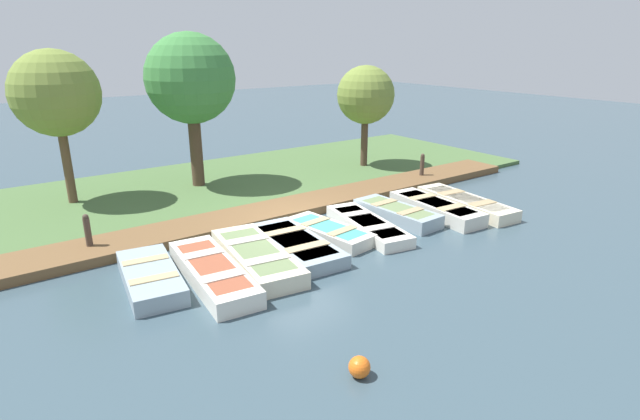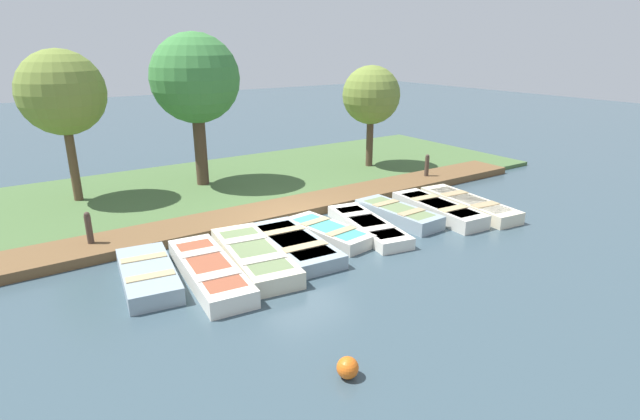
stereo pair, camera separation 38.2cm
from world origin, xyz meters
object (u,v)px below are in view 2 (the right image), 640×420
buoy (348,368)px  rowboat_7 (438,209)px  mooring_post_far (427,168)px  rowboat_5 (368,226)px  park_tree_far_left (62,93)px  park_tree_center (371,96)px  rowboat_1 (209,271)px  rowboat_8 (469,204)px  mooring_post_near (89,232)px  rowboat_3 (294,244)px  rowboat_4 (328,232)px  rowboat_6 (398,214)px  rowboat_2 (254,256)px  rowboat_0 (148,274)px  park_tree_left (195,80)px

buoy → rowboat_7: bearing=123.7°
mooring_post_far → rowboat_5: bearing=-61.5°
park_tree_far_left → park_tree_center: 10.95m
mooring_post_far → park_tree_center: size_ratio=0.26×
rowboat_1 → buoy: (4.46, 0.47, -0.03)m
rowboat_7 → rowboat_8: size_ratio=0.92×
mooring_post_near → mooring_post_far: bearing=90.0°
rowboat_3 → rowboat_5: 2.43m
rowboat_7 → park_tree_center: 6.69m
rowboat_4 → rowboat_6: bearing=81.4°
rowboat_2 → buoy: bearing=-1.0°
rowboat_0 → park_tree_far_left: 7.67m
mooring_post_far → rowboat_8: bearing=-22.5°
park_tree_far_left → park_tree_left: park_tree_left is taller
rowboat_4 → rowboat_8: size_ratio=0.77×
rowboat_5 → rowboat_6: 1.32m
rowboat_6 → mooring_post_far: size_ratio=2.61×
rowboat_2 → park_tree_center: size_ratio=0.85×
rowboat_0 → rowboat_2: 2.41m
rowboat_1 → rowboat_5: (-0.33, 4.79, -0.04)m
rowboat_5 → rowboat_6: size_ratio=1.22×
rowboat_1 → rowboat_4: (-0.54, 3.58, -0.03)m
park_tree_far_left → park_tree_center: size_ratio=1.17×
rowboat_6 → rowboat_8: (0.54, 2.48, -0.01)m
rowboat_1 → park_tree_left: size_ratio=0.67×
rowboat_6 → park_tree_center: bearing=145.3°
rowboat_1 → rowboat_2: rowboat_2 is taller
rowboat_8 → rowboat_7: bearing=-91.2°
mooring_post_far → rowboat_7: bearing=-40.3°
park_tree_left → park_tree_center: size_ratio=1.29×
park_tree_center → buoy: bearing=-40.8°
rowboat_7 → park_tree_far_left: park_tree_far_left is taller
rowboat_2 → mooring_post_near: (-2.91, -3.06, 0.33)m
rowboat_0 → park_tree_left: park_tree_left is taller
rowboat_4 → rowboat_3: bearing=-86.9°
rowboat_5 → park_tree_far_left: park_tree_far_left is taller
rowboat_2 → mooring_post_far: (-2.91, 8.67, 0.33)m
buoy → rowboat_4: bearing=148.1°
rowboat_7 → mooring_post_near: bearing=-103.5°
mooring_post_far → rowboat_6: bearing=-55.8°
rowboat_3 → rowboat_4: (-0.24, 1.22, -0.00)m
rowboat_1 → mooring_post_near: 3.62m
rowboat_7 → park_tree_far_left: (-7.37, -8.79, 3.32)m
rowboat_2 → rowboat_7: size_ratio=1.08×
rowboat_0 → rowboat_7: rowboat_7 is taller
mooring_post_far → park_tree_left: park_tree_left is taller
rowboat_6 → park_tree_left: 8.22m
park_tree_center → park_tree_far_left: bearing=-98.6°
rowboat_7 → buoy: bearing=-52.2°
rowboat_1 → park_tree_left: bearing=165.1°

